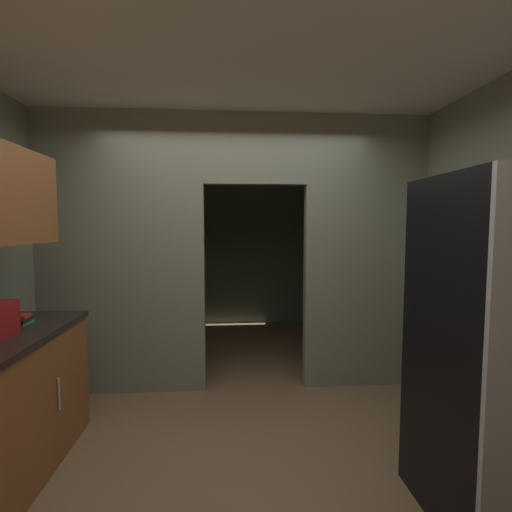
% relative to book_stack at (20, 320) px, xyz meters
% --- Properties ---
extents(ground, '(20.00, 20.00, 0.00)m').
position_rel_book_stack_xyz_m(ground, '(1.52, -0.37, -0.97)').
color(ground, brown).
extents(kitchen_overhead_slab, '(4.16, 6.76, 0.06)m').
position_rel_book_stack_xyz_m(kitchen_overhead_slab, '(1.52, 0.04, 1.75)').
color(kitchen_overhead_slab, silver).
extents(kitchen_partition, '(3.76, 0.12, 2.69)m').
position_rel_book_stack_xyz_m(kitchen_partition, '(1.47, 1.01, 0.46)').
color(kitchen_partition, gray).
rests_on(kitchen_partition, ground).
extents(adjoining_room_shell, '(3.76, 2.62, 2.69)m').
position_rel_book_stack_xyz_m(adjoining_room_shell, '(1.52, 2.84, 0.38)').
color(adjoining_room_shell, slate).
rests_on(adjoining_room_shell, ground).
extents(book_stack, '(0.13, 0.16, 0.07)m').
position_rel_book_stack_xyz_m(book_stack, '(0.00, 0.00, 0.00)').
color(book_stack, '#388C47').
rests_on(book_stack, lower_cabinet_run).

